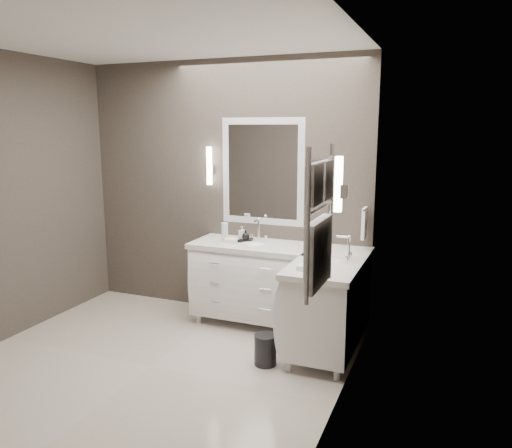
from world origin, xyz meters
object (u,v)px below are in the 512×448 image
at_px(vanity_right, 329,299).
at_px(waste_bin, 265,350).
at_px(towel_ladder, 319,229).
at_px(vanity_back, 253,278).

xyz_separation_m(vanity_right, waste_bin, (-0.43, -0.50, -0.35)).
xyz_separation_m(vanity_right, towel_ladder, (0.23, -1.30, 0.91)).
relative_size(vanity_back, vanity_right, 1.00).
distance_m(vanity_back, vanity_right, 0.93).
distance_m(vanity_right, towel_ladder, 1.60).
height_order(vanity_back, waste_bin, vanity_back).
bearing_deg(towel_ladder, vanity_right, 99.84).
xyz_separation_m(towel_ladder, waste_bin, (-0.65, 0.80, -1.26)).
height_order(vanity_back, towel_ladder, towel_ladder).
bearing_deg(vanity_back, towel_ladder, -55.90).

